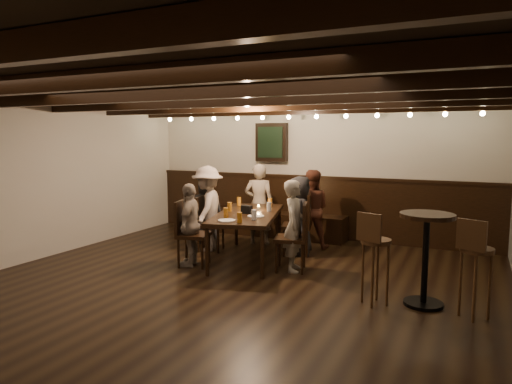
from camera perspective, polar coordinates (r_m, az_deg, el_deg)
The scene contains 27 objects.
room at distance 7.42m, azimuth 1.89°, elevation 0.86°, with size 7.00×7.00×7.00m.
dining_table at distance 6.87m, azimuth -1.09°, elevation -3.11°, with size 1.34×2.08×0.72m.
chair_left_near at distance 7.54m, azimuth -5.81°, elevation -5.24°, with size 0.50×0.50×0.89m.
chair_left_far at distance 6.70m, azimuth -7.92°, elevation -6.67°, with size 0.53×0.53×0.95m.
chair_right_near at distance 7.28m, azimuth 5.20°, elevation -5.49°, with size 0.54×0.54×0.96m.
chair_right_far at distance 6.41m, azimuth 4.52°, elevation -7.24°, with size 0.53×0.53×0.95m.
person_bench_left at distance 7.95m, azimuth -6.21°, elevation -2.23°, with size 0.58×0.38×1.19m, color black.
person_bench_centre at distance 7.88m, azimuth 0.38°, elevation -1.50°, with size 0.51×0.34×1.40m, color gray.
person_bench_right at distance 7.64m, azimuth 6.86°, elevation -2.14°, with size 0.64×0.50×1.32m, color brown.
person_left_near at distance 7.47m, azimuth -6.08°, elevation -2.05°, with size 0.90×0.52×1.39m, color #A4958A.
person_left_far at distance 6.64m, azimuth -8.22°, elevation -4.05°, with size 0.70×0.29×1.20m, color gray.
person_right_near at distance 7.22m, azimuth 5.47°, elevation -2.94°, with size 0.61×0.40×1.25m, color #232325.
person_right_far at distance 6.33m, azimuth 4.82°, elevation -4.22°, with size 0.46×0.30×1.27m, color gray.
pint_a at distance 7.58m, azimuth -2.15°, elevation -1.17°, with size 0.07×0.07×0.14m, color #BF7219.
pint_b at distance 7.44m, azimuth 1.76°, elevation -1.33°, with size 0.07×0.07×0.14m, color #BF7219.
pint_c at distance 7.01m, azimuth -3.34°, elevation -1.85°, with size 0.07×0.07×0.14m, color #BF7219.
pint_d at distance 6.99m, azimuth 1.64°, elevation -1.86°, with size 0.07×0.07×0.14m, color silver.
pint_e at distance 6.46m, azimuth -3.77°, elevation -2.61°, with size 0.07×0.07×0.14m, color #BF7219.
pint_f at distance 6.28m, azimuth -0.26°, elevation -2.87°, with size 0.07×0.07×0.14m, color silver.
pint_g at distance 6.07m, azimuth -2.08°, elevation -3.23°, with size 0.07×0.07×0.14m, color #BF7219.
plate_near at distance 6.22m, azimuth -3.69°, elevation -3.57°, with size 0.24×0.24×0.01m, color white.
plate_far at distance 6.54m, azimuth -0.04°, elevation -3.04°, with size 0.24×0.24×0.01m, color white.
condiment_caddy at distance 6.80m, azimuth -1.17°, elevation -2.19°, with size 0.15×0.10×0.12m, color black.
candle at distance 7.13m, azimuth 0.32°, elevation -2.06°, with size 0.05×0.05×0.05m, color beige.
high_top_table at distance 5.34m, azimuth 20.47°, elevation -6.28°, with size 0.58×0.58×1.03m.
bar_stool_left at distance 5.28m, azimuth 14.63°, elevation -9.45°, with size 0.36×0.37×1.05m.
bar_stool_right at distance 5.25m, azimuth 25.68°, elevation -10.03°, with size 0.36×0.38×1.05m.
Camera 1 is at (2.67, -4.54, 1.86)m, focal length 32.00 mm.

